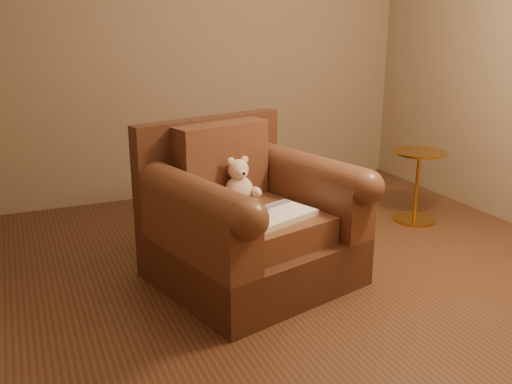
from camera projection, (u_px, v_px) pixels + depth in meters
name	position (u px, v px, depth m)	size (l,w,h in m)	color
floor	(304.00, 269.00, 3.86)	(4.00, 4.00, 0.00)	#4F2D1B
room	(311.00, 3.00, 3.35)	(4.02, 4.02, 2.71)	#80694F
armchair	(248.00, 221.00, 3.64)	(1.35, 1.31, 1.00)	#432316
teddy_bear	(240.00, 186.00, 3.65)	(0.23, 0.26, 0.32)	beige
guidebook	(275.00, 216.00, 3.42)	(0.55, 0.44, 0.04)	beige
side_table	(417.00, 184.00, 4.67)	(0.43, 0.43, 0.60)	gold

